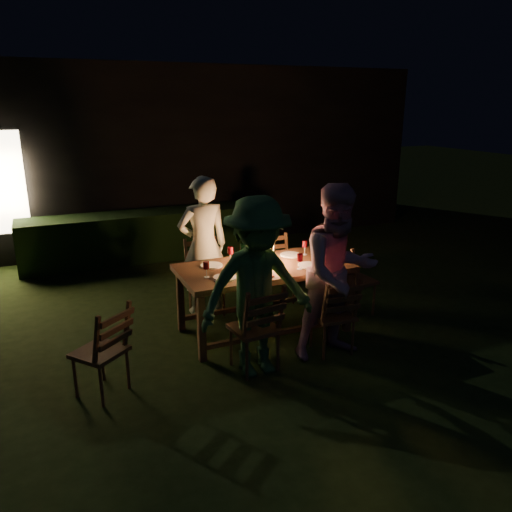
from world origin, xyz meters
name	(u,v)px	position (x,y,z in m)	size (l,w,h in m)	color
garden_envelope	(147,151)	(-0.01, 6.15, 1.58)	(40.00, 40.00, 3.20)	black
dining_table	(264,272)	(0.07, 0.37, 0.72)	(1.93, 0.97, 0.80)	#53311B
chair_near_left	(255,343)	(-0.37, -0.41, 0.29)	(0.47, 0.50, 0.96)	#53311B
chair_near_right	(333,328)	(0.53, -0.40, 0.27)	(0.44, 0.47, 0.91)	#53311B
chair_far_left	(206,291)	(-0.38, 1.13, 0.29)	(0.45, 0.49, 0.97)	#53311B
chair_far_right	(277,281)	(0.62, 1.14, 0.28)	(0.44, 0.47, 0.91)	#53311B
chair_end	(353,292)	(1.30, 0.37, 0.29)	(0.50, 0.47, 0.97)	#53311B
chair_spare	(103,366)	(-1.81, -0.26, 0.28)	(0.59, 0.60, 0.92)	#53311B
person_house_side	(203,246)	(-0.38, 1.18, 0.87)	(0.63, 0.41, 1.73)	beige
person_opp_right	(338,273)	(0.53, -0.45, 0.91)	(0.88, 0.69, 1.82)	#B97F99
person_opp_left	(257,288)	(-0.37, -0.46, 0.88)	(1.14, 0.65, 1.76)	#2E5D30
lantern	(266,250)	(0.12, 0.42, 0.96)	(0.16, 0.16, 0.35)	white
plate_far_left	(211,265)	(-0.48, 0.58, 0.81)	(0.25, 0.25, 0.01)	white
plate_near_left	(225,277)	(-0.47, 0.14, 0.81)	(0.25, 0.25, 0.01)	white
plate_far_right	(291,255)	(0.52, 0.59, 0.81)	(0.25, 0.25, 0.01)	white
plate_near_right	(309,265)	(0.53, 0.15, 0.81)	(0.25, 0.25, 0.01)	white
wineglass_a	(230,254)	(-0.23, 0.64, 0.89)	(0.06, 0.06, 0.18)	#59070F
wineglass_b	(206,269)	(-0.65, 0.24, 0.89)	(0.06, 0.06, 0.18)	#59070F
wineglass_c	(300,262)	(0.38, 0.09, 0.89)	(0.06, 0.06, 0.18)	#59070F
wineglass_d	(305,248)	(0.69, 0.55, 0.89)	(0.06, 0.06, 0.18)	#59070F
wineglass_e	(267,267)	(-0.02, 0.07, 0.89)	(0.06, 0.06, 0.18)	silver
bottle_table	(244,256)	(-0.18, 0.36, 0.94)	(0.07, 0.07, 0.28)	#0F471E
napkin_left	(264,275)	(-0.07, 0.04, 0.81)	(0.18, 0.14, 0.01)	red
napkin_right	(320,266)	(0.63, 0.07, 0.81)	(0.18, 0.14, 0.01)	red
phone	(222,281)	(-0.54, 0.06, 0.81)	(0.14, 0.07, 0.01)	black
side_table	(256,236)	(0.67, 1.97, 0.69)	(0.58, 0.58, 0.78)	olive
ice_bucket	(256,223)	(0.67, 1.97, 0.89)	(0.30, 0.30, 0.22)	#A5A8AD
bottle_bucket_a	(254,220)	(0.62, 1.93, 0.94)	(0.07, 0.07, 0.32)	#0F471E
bottle_bucket_b	(258,218)	(0.72, 2.01, 0.94)	(0.07, 0.07, 0.32)	#0F471E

